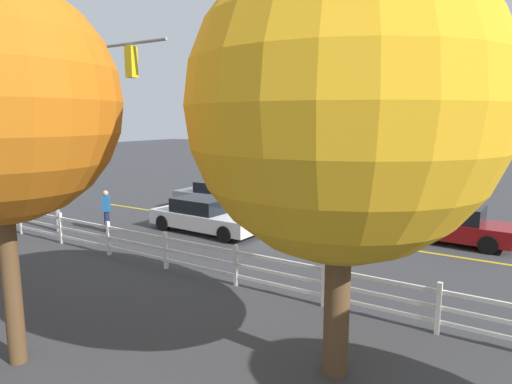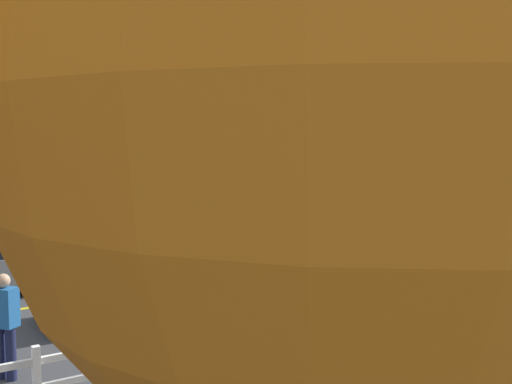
# 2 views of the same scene
# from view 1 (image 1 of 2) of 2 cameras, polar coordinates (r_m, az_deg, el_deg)

# --- Properties ---
(ground_plane) EXTENTS (120.00, 120.00, 0.00)m
(ground_plane) POSITION_cam_1_polar(r_m,az_deg,el_deg) (18.85, 0.40, -4.50)
(ground_plane) COLOR #38383A
(lane_center_stripe) EXTENTS (28.00, 0.16, 0.01)m
(lane_center_stripe) POSITION_cam_1_polar(r_m,az_deg,el_deg) (17.14, 11.89, -6.11)
(lane_center_stripe) COLOR gold
(lane_center_stripe) RESTS_ON ground_plane
(signal_assembly) EXTENTS (6.37, 0.38, 7.38)m
(signal_assembly) POSITION_cam_1_polar(r_m,az_deg,el_deg) (17.88, -21.76, 10.70)
(signal_assembly) COLOR gray
(signal_assembly) RESTS_ON ground_plane
(car_0) EXTENTS (4.06, 2.02, 1.47)m
(car_0) POSITION_cam_1_polar(r_m,az_deg,el_deg) (22.15, -5.09, -0.55)
(car_0) COLOR slate
(car_0) RESTS_ON ground_plane
(car_1) EXTENTS (4.79, 2.04, 1.37)m
(car_1) POSITION_cam_1_polar(r_m,az_deg,el_deg) (18.06, -6.51, -3.04)
(car_1) COLOR silver
(car_1) RESTS_ON ground_plane
(car_2) EXTENTS (4.46, 2.02, 1.41)m
(car_2) POSITION_cam_1_polar(r_m,az_deg,el_deg) (17.92, 23.53, -3.84)
(car_2) COLOR maroon
(car_2) RESTS_ON ground_plane
(pedestrian) EXTENTS (0.45, 0.47, 1.69)m
(pedestrian) POSITION_cam_1_polar(r_m,az_deg,el_deg) (18.88, -18.64, -2.09)
(pedestrian) COLOR #191E3F
(pedestrian) RESTS_ON ground_plane
(white_rail_fence) EXTENTS (26.10, 0.10, 1.15)m
(white_rail_fence) POSITION_cam_1_polar(r_m,az_deg,el_deg) (12.28, -2.58, -9.26)
(white_rail_fence) COLOR white
(white_rail_fence) RESTS_ON ground_plane
(tree_2) EXTENTS (5.18, 5.18, 7.31)m
(tree_2) POSITION_cam_1_polar(r_m,az_deg,el_deg) (7.53, 11.10, 10.63)
(tree_2) COLOR brown
(tree_2) RESTS_ON ground_plane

